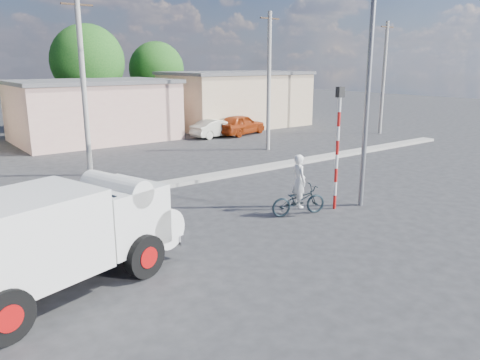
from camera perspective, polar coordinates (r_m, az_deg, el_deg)
ground_plane at (r=14.21m, az=7.32°, el=-7.30°), size 120.00×120.00×0.00m
median at (r=20.36m, az=-8.60°, el=-0.47°), size 40.00×0.80×0.16m
truck at (r=11.51m, az=-20.99°, el=-6.15°), size 6.30×3.73×2.45m
bicycle at (r=16.34m, az=7.14°, el=-2.46°), size 2.11×1.25×1.05m
cyclist at (r=16.24m, az=7.18°, el=-1.13°), size 0.62×0.77×1.84m
car_cream at (r=33.37m, az=-2.88°, el=6.33°), size 3.95×1.70×1.26m
car_red at (r=34.45m, az=0.05°, el=6.78°), size 4.70×2.89×1.49m
traffic_pole at (r=16.80m, az=11.84°, el=5.04°), size 0.28×0.18×4.36m
streetlight at (r=17.14m, az=15.15°, el=12.99°), size 2.34×0.22×9.00m
building_row at (r=33.19m, az=-18.90°, el=8.16°), size 37.80×7.30×4.44m
utility_poles at (r=24.82m, az=-6.80°, el=11.52°), size 35.40×0.24×8.00m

